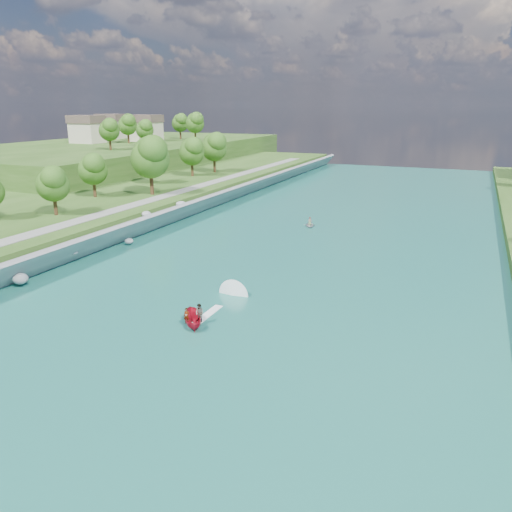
% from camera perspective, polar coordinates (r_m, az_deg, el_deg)
% --- Properties ---
extents(ground, '(260.00, 260.00, 0.00)m').
position_cam_1_polar(ground, '(47.96, -6.01, -8.39)').
color(ground, '#2D5119').
rests_on(ground, ground).
extents(river_water, '(55.00, 240.00, 0.10)m').
position_cam_1_polar(river_water, '(64.82, 2.64, -1.44)').
color(river_water, '#175951').
rests_on(river_water, ground).
extents(ridge_west, '(60.00, 120.00, 9.00)m').
position_cam_1_polar(ridge_west, '(169.39, -14.96, 10.93)').
color(ridge_west, '#2D5119').
rests_on(ridge_west, ground).
extents(riprap_bank, '(3.54, 236.00, 4.05)m').
position_cam_1_polar(riprap_bank, '(76.45, -15.97, 2.14)').
color(riprap_bank, slate).
rests_on(riprap_bank, ground).
extents(riverside_path, '(3.00, 200.00, 0.10)m').
position_cam_1_polar(riverside_path, '(80.86, -19.44, 3.88)').
color(riverside_path, gray).
rests_on(riverside_path, berm_west).
extents(ridge_houses, '(29.50, 29.50, 8.40)m').
position_cam_1_polar(ridge_houses, '(176.53, -15.78, 13.96)').
color(ridge_houses, beige).
rests_on(ridge_houses, ridge_west).
extents(trees_ridge, '(20.85, 51.53, 10.79)m').
position_cam_1_polar(trees_ridge, '(162.00, -11.21, 14.31)').
color(trees_ridge, '#2B5216').
rests_on(trees_ridge, ridge_west).
extents(motorboat, '(3.60, 18.80, 2.16)m').
position_cam_1_polar(motorboat, '(49.67, -6.22, -6.52)').
color(motorboat, '#A90D20').
rests_on(motorboat, river_water).
extents(raft, '(2.89, 3.43, 1.68)m').
position_cam_1_polar(raft, '(87.44, 6.16, 3.61)').
color(raft, '#96989E').
rests_on(raft, river_water).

